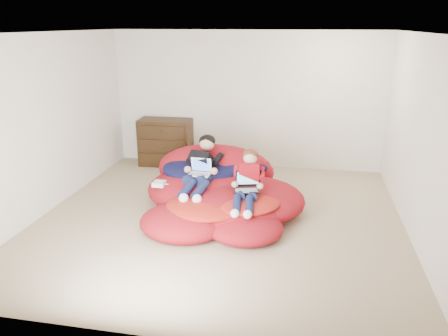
% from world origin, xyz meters
% --- Properties ---
extents(room_shell, '(5.10, 5.10, 2.77)m').
position_xyz_m(room_shell, '(0.00, 0.00, 0.22)').
color(room_shell, tan).
rests_on(room_shell, ground).
extents(dresser, '(1.00, 0.57, 0.89)m').
position_xyz_m(dresser, '(-1.50, 2.24, 0.44)').
color(dresser, '#311F0D').
rests_on(dresser, ground).
extents(beanbag_pile, '(2.37, 2.34, 0.90)m').
position_xyz_m(beanbag_pile, '(-0.07, 0.32, 0.26)').
color(beanbag_pile, '#A8131D').
rests_on(beanbag_pile, ground).
extents(cream_pillow, '(0.41, 0.26, 0.26)m').
position_xyz_m(cream_pillow, '(-0.45, 1.07, 0.62)').
color(cream_pillow, silver).
rests_on(cream_pillow, beanbag_pile).
extents(older_boy, '(0.44, 1.21, 0.68)m').
position_xyz_m(older_boy, '(-0.32, 0.35, 0.67)').
color(older_boy, black).
rests_on(older_boy, beanbag_pile).
extents(younger_boy, '(0.32, 0.96, 0.67)m').
position_xyz_m(younger_boy, '(0.39, -0.03, 0.62)').
color(younger_boy, '#B40F1B').
rests_on(younger_boy, beanbag_pile).
extents(laptop_white, '(0.31, 0.27, 0.22)m').
position_xyz_m(laptop_white, '(-0.32, 0.23, 0.63)').
color(laptop_white, white).
rests_on(laptop_white, older_boy).
extents(laptop_black, '(0.39, 0.38, 0.25)m').
position_xyz_m(laptop_black, '(0.39, -0.07, 0.56)').
color(laptop_black, black).
rests_on(laptop_black, younger_boy).
extents(power_adapter, '(0.17, 0.17, 0.06)m').
position_xyz_m(power_adapter, '(-0.91, 0.11, 0.42)').
color(power_adapter, white).
rests_on(power_adapter, beanbag_pile).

